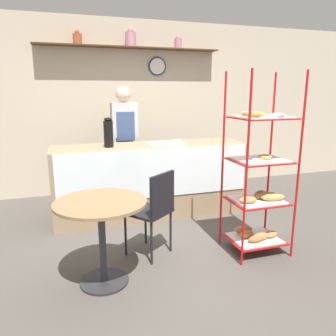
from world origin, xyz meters
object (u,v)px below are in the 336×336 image
object	(u,v)px
person_worker	(125,139)
cafe_table	(101,222)
coffee_carafe	(108,133)
pastry_rack	(259,184)
donut_tray_counter	(170,143)
cafe_chair	(155,206)

from	to	relation	value
person_worker	cafe_table	world-z (taller)	person_worker
person_worker	coffee_carafe	distance (m)	0.72
pastry_rack	coffee_carafe	bearing A→B (deg)	134.52
person_worker	donut_tray_counter	size ratio (longest dim) A/B	3.60
person_worker	donut_tray_counter	xyz separation A→B (m)	(0.49, -0.60, 0.02)
cafe_chair	person_worker	bearing A→B (deg)	-129.29
pastry_rack	donut_tray_counter	world-z (taller)	pastry_rack
cafe_chair	pastry_rack	bearing A→B (deg)	130.36
cafe_table	cafe_chair	xyz separation A→B (m)	(0.55, 0.32, -0.03)
pastry_rack	person_worker	distance (m)	2.19
coffee_carafe	pastry_rack	bearing A→B (deg)	-45.48
pastry_rack	cafe_chair	bearing A→B (deg)	168.66
donut_tray_counter	cafe_chair	bearing A→B (deg)	-114.49
cafe_table	cafe_chair	size ratio (longest dim) A/B	0.88
person_worker	coffee_carafe	xyz separation A→B (m)	(-0.31, -0.63, 0.18)
cafe_chair	coffee_carafe	size ratio (longest dim) A/B	2.37
cafe_table	coffee_carafe	distance (m)	1.56
person_worker	cafe_chair	xyz separation A→B (m)	(-0.03, -1.74, -0.41)
pastry_rack	person_worker	xyz separation A→B (m)	(-0.98, 1.94, 0.23)
coffee_carafe	donut_tray_counter	distance (m)	0.81
person_worker	coffee_carafe	bearing A→B (deg)	-116.20
pastry_rack	donut_tray_counter	xyz separation A→B (m)	(-0.49, 1.34, 0.25)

